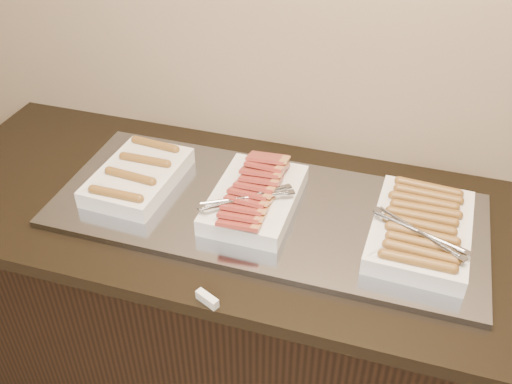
% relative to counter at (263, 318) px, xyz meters
% --- Properties ---
extents(counter, '(2.06, 0.76, 0.90)m').
position_rel_counter_xyz_m(counter, '(0.00, 0.00, 0.00)').
color(counter, black).
rests_on(counter, ground).
extents(warming_tray, '(1.20, 0.50, 0.02)m').
position_rel_counter_xyz_m(warming_tray, '(0.01, 0.00, 0.46)').
color(warming_tray, gray).
rests_on(warming_tray, counter).
extents(dish_left, '(0.23, 0.33, 0.07)m').
position_rel_counter_xyz_m(dish_left, '(-0.39, 0.00, 0.50)').
color(dish_left, white).
rests_on(dish_left, warming_tray).
extents(dish_center, '(0.25, 0.36, 0.10)m').
position_rel_counter_xyz_m(dish_center, '(-0.03, -0.00, 0.50)').
color(dish_center, white).
rests_on(dish_center, warming_tray).
extents(dish_right, '(0.27, 0.38, 0.08)m').
position_rel_counter_xyz_m(dish_right, '(0.43, -0.00, 0.50)').
color(dish_right, white).
rests_on(dish_right, warming_tray).
extents(label_holder, '(0.06, 0.04, 0.02)m').
position_rel_counter_xyz_m(label_holder, '(-0.03, -0.36, 0.46)').
color(label_holder, white).
rests_on(label_holder, counter).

